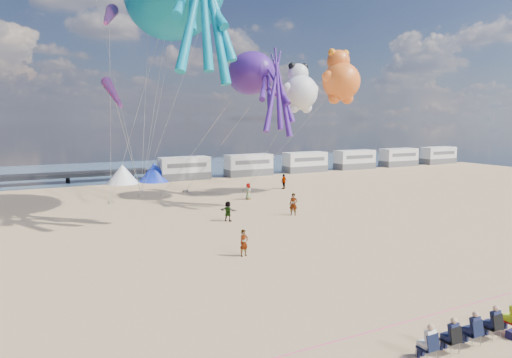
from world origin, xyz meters
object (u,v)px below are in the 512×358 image
at_px(beachgoer_0, 248,191).
at_px(sandbag_d, 186,191).
at_px(beachgoer_5, 293,204).
at_px(kite_panda, 301,92).
at_px(tent_white, 122,174).
at_px(beachgoer_3, 284,182).
at_px(sandbag_e, 141,195).
at_px(motorhome_4, 399,157).
at_px(motorhome_3, 355,160).
at_px(motorhome_5, 438,155).
at_px(sandbag_b, 163,194).
at_px(windsock_left, 109,16).
at_px(motorhome_1, 249,165).
at_px(sandbag_c, 245,190).
at_px(sandbag_a, 111,202).
at_px(standing_person, 244,243).
at_px(spectator_row, 472,328).
at_px(cooler_navy, 512,334).
at_px(tent_blue, 154,172).
at_px(kite_octopus_purple, 251,73).
at_px(kite_teddy_orange, 341,82).
at_px(windsock_mid, 265,87).
at_px(windsock_right, 113,93).
at_px(motorhome_0, 184,168).
at_px(beachgoer_4, 228,211).
at_px(motorhome_2, 305,162).

xyz_separation_m(beachgoer_0, sandbag_d, (-4.10, 7.16, -0.70)).
xyz_separation_m(beachgoer_5, kite_panda, (5.85, 8.19, 9.74)).
xyz_separation_m(tent_white, beachgoer_3, (15.58, -12.94, -0.35)).
height_order(beachgoer_5, sandbag_e, beachgoer_5).
distance_m(motorhome_4, beachgoer_0, 40.96).
xyz_separation_m(beachgoer_5, sandbag_d, (-4.10, 15.65, -0.82)).
relative_size(motorhome_3, motorhome_5, 1.00).
relative_size(beachgoer_3, sandbag_b, 3.40).
relative_size(motorhome_5, windsock_left, 0.94).
height_order(motorhome_5, beachgoer_0, motorhome_5).
distance_m(motorhome_1, sandbag_c, 14.12).
height_order(beachgoer_3, sandbag_a, beachgoer_3).
height_order(motorhome_3, standing_person, motorhome_3).
bearing_deg(sandbag_c, spectator_row, -103.12).
bearing_deg(sandbag_a, beachgoer_5, -44.81).
bearing_deg(cooler_navy, beachgoer_3, 72.42).
height_order(sandbag_b, sandbag_d, same).
bearing_deg(tent_blue, sandbag_e, -111.67).
xyz_separation_m(motorhome_5, sandbag_b, (-53.57, -11.07, -1.39)).
bearing_deg(sandbag_d, motorhome_3, 17.67).
height_order(kite_octopus_purple, windsock_left, windsock_left).
xyz_separation_m(sandbag_a, kite_teddy_orange, (23.33, -4.58, 11.80)).
bearing_deg(windsock_mid, beachgoer_5, -113.52).
height_order(beachgoer_0, windsock_right, windsock_right).
bearing_deg(standing_person, motorhome_4, 24.52).
bearing_deg(motorhome_4, standing_person, -143.29).
bearing_deg(beachgoer_5, motorhome_0, 132.92).
bearing_deg(tent_blue, beachgoer_4, -91.98).
bearing_deg(tent_white, motorhome_2, 0.00).
bearing_deg(beachgoer_0, motorhome_2, -42.26).
distance_m(kite_panda, windsock_left, 19.44).
relative_size(windsock_left, windsock_mid, 1.07).
xyz_separation_m(tent_white, cooler_navy, (4.55, -47.75, -1.05)).
bearing_deg(motorhome_5, sandbag_e, -169.25).
distance_m(sandbag_d, kite_panda, 16.31).
bearing_deg(sandbag_b, tent_blue, 79.40).
height_order(motorhome_4, standing_person, motorhome_4).
relative_size(motorhome_4, spectator_row, 1.08).
xyz_separation_m(sandbag_e, kite_panda, (14.91, -7.00, 10.55)).
height_order(beachgoer_5, kite_teddy_orange, kite_teddy_orange).
height_order(motorhome_5, sandbag_e, motorhome_5).
xyz_separation_m(kite_panda, windsock_right, (-18.84, -1.40, -0.65)).
height_order(kite_teddy_orange, windsock_right, kite_teddy_orange).
distance_m(cooler_navy, windsock_mid, 35.00).
xyz_separation_m(kite_panda, kite_teddy_orange, (4.92, -0.29, 1.25)).
distance_m(motorhome_1, windsock_right, 30.01).
bearing_deg(kite_octopus_purple, beachgoer_4, -116.13).
xyz_separation_m(motorhome_5, beachgoer_5, (-46.64, -25.77, -0.57)).
relative_size(motorhome_2, kite_octopus_purple, 0.62).
distance_m(motorhome_0, standing_person, 35.01).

